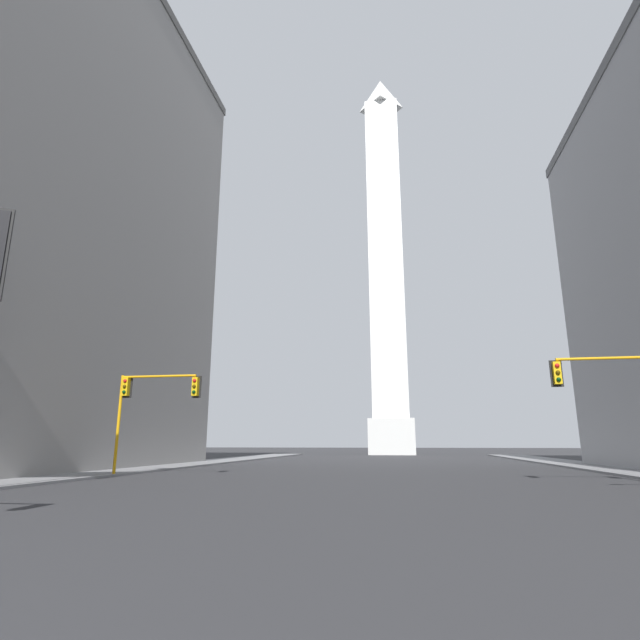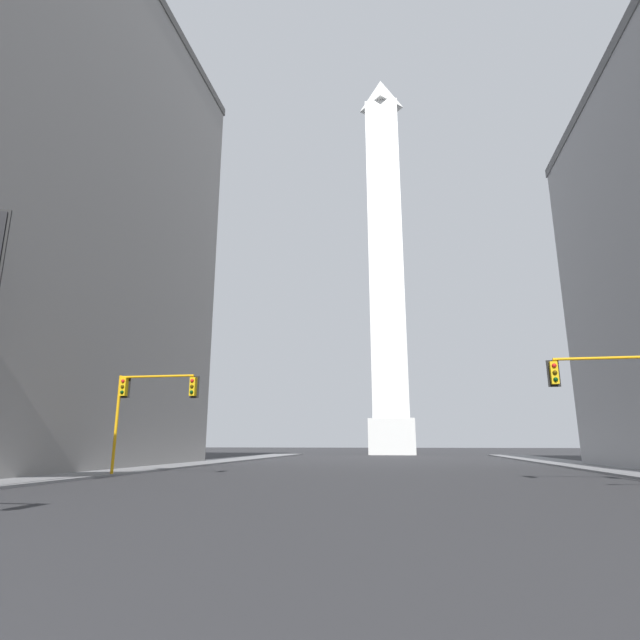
# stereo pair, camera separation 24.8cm
# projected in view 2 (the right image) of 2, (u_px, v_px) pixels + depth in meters

# --- Properties ---
(sidewalk_left) EXTENTS (5.00, 102.69, 0.15)m
(sidewalk_left) POSITION_uv_depth(u_px,v_px,m) (107.00, 472.00, 32.68)
(sidewalk_left) COLOR slate
(sidewalk_left) RESTS_ON ground_plane
(obelisk) EXTENTS (7.54, 7.54, 72.17)m
(obelisk) POSITION_uv_depth(u_px,v_px,m) (386.00, 257.00, 90.57)
(obelisk) COLOR silver
(obelisk) RESTS_ON ground_plane
(traffic_light_mid_right) EXTENTS (5.20, 0.52, 6.03)m
(traffic_light_mid_right) POSITION_uv_depth(u_px,v_px,m) (624.00, 385.00, 23.70)
(traffic_light_mid_right) COLOR orange
(traffic_light_mid_right) RESTS_ON ground_plane
(traffic_light_mid_left) EXTENTS (5.28, 0.50, 5.97)m
(traffic_light_mid_left) POSITION_uv_depth(u_px,v_px,m) (145.00, 398.00, 30.20)
(traffic_light_mid_left) COLOR orange
(traffic_light_mid_left) RESTS_ON ground_plane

